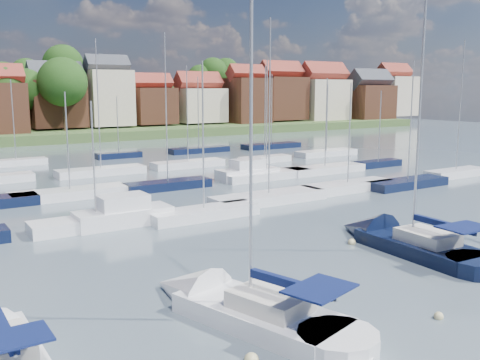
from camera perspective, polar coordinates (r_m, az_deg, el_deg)
ground at (r=60.46m, az=-14.18°, el=-0.00°), size 260.00×260.00×0.00m
sailboat_centre at (r=24.13m, az=-0.66°, el=-13.42°), size 6.30×12.32×16.17m
sailboat_navy at (r=35.28m, az=16.61°, el=-6.32°), size 3.84×12.57×17.18m
tender at (r=20.85m, az=12.51°, el=-18.00°), size 2.69×2.30×0.53m
buoy_d at (r=25.41m, az=20.41°, el=-13.68°), size 0.41×0.41×0.41m
buoy_e at (r=35.30m, az=11.83°, el=-6.70°), size 0.51×0.51×0.51m
marina_field at (r=56.53m, az=-10.80°, el=-0.09°), size 79.62×41.41×15.93m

